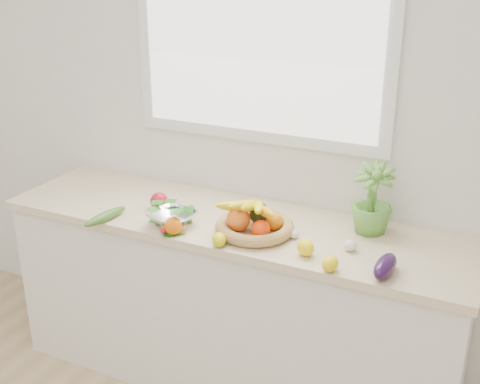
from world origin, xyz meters
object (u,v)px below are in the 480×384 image
at_px(eggplant, 385,266).
at_px(colander_with_spinach, 172,214).
at_px(apple, 159,201).
at_px(potted_herb, 372,199).
at_px(cucumber, 105,216).
at_px(fruit_basket, 254,222).

bearing_deg(eggplant, colander_with_spinach, 178.33).
relative_size(apple, colander_with_spinach, 0.37).
relative_size(eggplant, potted_herb, 0.58).
xyz_separation_m(cucumber, potted_herb, (1.13, 0.42, 0.13)).
xyz_separation_m(eggplant, potted_herb, (-0.15, 0.36, 0.12)).
bearing_deg(fruit_basket, eggplant, -11.27).
bearing_deg(cucumber, fruit_basket, 15.37).
distance_m(cucumber, fruit_basket, 0.70).
bearing_deg(cucumber, eggplant, 2.80).
distance_m(apple, fruit_basket, 0.52).
distance_m(apple, cucumber, 0.27).
distance_m(eggplant, cucumber, 1.28).
relative_size(cucumber, colander_with_spinach, 1.09).
bearing_deg(potted_herb, fruit_basket, -152.81).
xyz_separation_m(apple, fruit_basket, (0.52, -0.04, 0.01)).
relative_size(apple, fruit_basket, 0.23).
height_order(potted_herb, fruit_basket, potted_herb).
bearing_deg(eggplant, fruit_basket, 168.73).
bearing_deg(cucumber, potted_herb, 20.41).
xyz_separation_m(eggplant, colander_with_spinach, (-0.98, 0.03, 0.02)).
bearing_deg(eggplant, cucumber, -177.20).
bearing_deg(colander_with_spinach, cucumber, -163.39).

